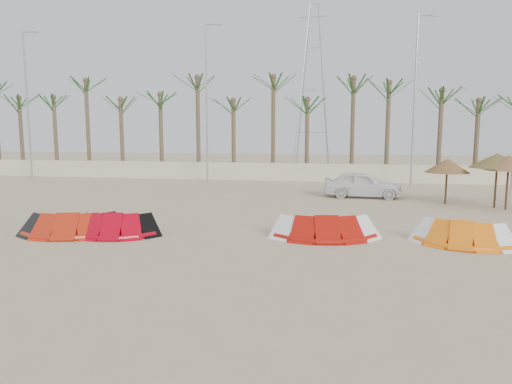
% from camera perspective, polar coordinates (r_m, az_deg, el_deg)
% --- Properties ---
extents(ground, '(120.00, 120.00, 0.00)m').
position_cam_1_polar(ground, '(12.41, -4.87, -9.66)').
color(ground, '#BAAE89').
rests_on(ground, ground).
extents(boundary_wall, '(60.00, 0.30, 1.30)m').
position_cam_1_polar(boundary_wall, '(33.72, 4.72, 2.51)').
color(boundary_wall, beige).
rests_on(boundary_wall, ground).
extents(palm_line, '(52.00, 4.00, 7.70)m').
position_cam_1_polar(palm_line, '(35.14, 6.16, 12.16)').
color(palm_line, brown).
rests_on(palm_line, ground).
extents(lamp_a, '(1.25, 0.14, 11.00)m').
position_cam_1_polar(lamp_a, '(39.03, -26.64, 9.95)').
color(lamp_a, '#A5A8AD').
rests_on(lamp_a, ground).
extents(lamp_b, '(1.25, 0.14, 11.00)m').
position_cam_1_polar(lamp_b, '(32.78, -6.16, 11.29)').
color(lamp_b, '#A5A8AD').
rests_on(lamp_b, ground).
extents(lamp_c, '(1.25, 0.14, 11.00)m').
position_cam_1_polar(lamp_c, '(31.90, 19.28, 11.01)').
color(lamp_c, '#A5A8AD').
rests_on(lamp_c, ground).
extents(pylon, '(3.00, 3.00, 14.00)m').
position_cam_1_polar(pylon, '(39.67, 6.95, 2.31)').
color(pylon, '#A5A8AD').
rests_on(pylon, ground).
extents(kite_red_left, '(3.77, 2.26, 0.90)m').
position_cam_1_polar(kite_red_left, '(17.67, -21.61, -3.53)').
color(kite_red_left, '#B6220C').
rests_on(kite_red_left, ground).
extents(kite_red_mid, '(3.21, 1.96, 0.90)m').
position_cam_1_polar(kite_red_mid, '(17.00, -16.72, -3.75)').
color(kite_red_mid, '#AC0113').
rests_on(kite_red_mid, ground).
extents(kite_red_right, '(3.77, 2.00, 0.90)m').
position_cam_1_polar(kite_red_right, '(16.17, 8.66, -4.07)').
color(kite_red_right, '#A31108').
rests_on(kite_red_right, ground).
extents(kite_orange, '(3.41, 2.29, 0.90)m').
position_cam_1_polar(kite_orange, '(16.42, 24.11, -4.50)').
color(kite_orange, orange).
rests_on(kite_orange, ground).
extents(parasol_left, '(2.18, 2.18, 2.30)m').
position_cam_1_polar(parasol_left, '(24.74, 22.79, 3.05)').
color(parasol_left, '#4C331E').
rests_on(parasol_left, ground).
extents(parasol_mid, '(2.20, 2.20, 2.57)m').
position_cam_1_polar(parasol_mid, '(24.21, 29.05, 3.22)').
color(parasol_mid, '#4C331E').
rests_on(parasol_mid, ground).
extents(parasol_right, '(2.57, 2.57, 2.63)m').
position_cam_1_polar(parasol_right, '(24.55, 27.94, 3.48)').
color(parasol_right, '#4C331E').
rests_on(parasol_right, ground).
extents(car, '(4.32, 1.91, 1.44)m').
position_cam_1_polar(car, '(25.92, 13.19, 0.92)').
color(car, white).
rests_on(car, ground).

